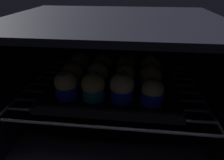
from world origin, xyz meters
TOP-DOWN VIEW (x-y plane):
  - oven_cavity at (0.00, 26.25)cm, footprint 59.00×47.00cm
  - oven_rack at (0.00, 22.00)cm, footprint 54.80×42.00cm
  - baking_tray at (0.00, 20.48)cm, footprint 37.89×30.22cm
  - muffin_row0_col0 at (-11.72, 12.89)cm, footprint 6.15×6.15cm
  - muffin_row0_col1 at (-4.22, 13.08)cm, footprint 6.40×6.40cm
  - muffin_row0_col2 at (3.49, 13.13)cm, footprint 6.50×6.50cm
  - muffin_row0_col3 at (11.42, 12.51)cm, footprint 6.02×6.02cm
  - muffin_row1_col0 at (-11.86, 20.08)cm, footprint 6.44×6.44cm
  - muffin_row1_col1 at (-4.23, 20.65)cm, footprint 6.57×6.57cm
  - muffin_row1_col2 at (3.96, 20.83)cm, footprint 6.02×6.02cm
  - muffin_row1_col3 at (11.35, 20.33)cm, footprint 6.47×6.47cm
  - muffin_row2_col0 at (-11.56, 28.26)cm, footprint 6.35×6.35cm
  - muffin_row2_col1 at (-3.81, 27.78)cm, footprint 6.09×6.09cm
  - muffin_row2_col2 at (3.86, 27.82)cm, footprint 6.32×6.32cm
  - muffin_row2_col3 at (11.71, 28.46)cm, footprint 6.26×6.26cm

SIDE VIEW (x-z plane):
  - oven_rack at x=0.00cm, z-range 13.20..14.00cm
  - baking_tray at x=0.00cm, z-range 13.58..15.78cm
  - oven_cavity at x=0.00cm, z-range -1.50..35.50cm
  - muffin_row0_col3 at x=11.42cm, z-range 14.91..21.83cm
  - muffin_row1_col2 at x=3.96cm, z-range 14.89..22.03cm
  - muffin_row2_col3 at x=11.71cm, z-range 14.70..22.66cm
  - muffin_row1_col0 at x=-11.86cm, z-range 14.96..22.46cm
  - muffin_row1_col1 at x=-4.23cm, z-range 14.92..22.52cm
  - muffin_row2_col2 at x=3.86cm, z-range 14.93..22.52cm
  - muffin_row2_col1 at x=-3.81cm, z-range 14.92..22.64cm
  - muffin_row0_col1 at x=-4.22cm, z-range 14.75..22.85cm
  - muffin_row1_col3 at x=11.35cm, z-range 14.73..22.94cm
  - muffin_row2_col0 at x=-11.56cm, z-range 14.82..22.97cm
  - muffin_row0_col0 at x=-11.72cm, z-range 14.82..23.04cm
  - muffin_row0_col2 at x=3.49cm, z-range 14.79..23.33cm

